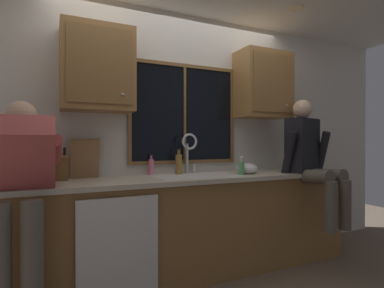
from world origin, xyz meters
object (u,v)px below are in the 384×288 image
soap_dispenser (241,168)px  bottle_green_glass (151,167)px  mixing_bowl (247,168)px  bottle_tall_clear (179,164)px  knife_block (60,168)px  person_standing (18,186)px  person_sitting_on_counter (310,155)px  cutting_board (85,159)px

soap_dispenser → bottle_green_glass: 0.87m
mixing_bowl → bottle_tall_clear: 0.69m
bottle_green_glass → bottle_tall_clear: bearing=-14.8°
bottle_green_glass → soap_dispenser: bearing=-24.4°
bottle_green_glass → knife_block: bearing=-172.3°
person_standing → soap_dispenser: size_ratio=8.56×
person_standing → knife_block: person_standing is taller
knife_block → bottle_green_glass: bearing=7.7°
soap_dispenser → bottle_tall_clear: size_ratio=0.71×
person_standing → bottle_tall_clear: 1.41m
person_standing → bottle_green_glass: person_standing is taller
knife_block → bottle_tall_clear: bearing=2.2°
person_sitting_on_counter → bottle_green_glass: person_sitting_on_counter is taller
knife_block → bottle_tall_clear: size_ratio=1.27×
cutting_board → bottle_green_glass: (0.60, 0.03, -0.09)m
person_sitting_on_counter → mixing_bowl: person_sitting_on_counter is taller
person_standing → bottle_green_glass: size_ratio=7.78×
person_sitting_on_counter → bottle_tall_clear: bearing=160.7°
mixing_bowl → bottle_tall_clear: (-0.65, 0.22, 0.05)m
cutting_board → bottle_tall_clear: cutting_board is taller
knife_block → bottle_tall_clear: 1.07m
person_standing → knife_block: (0.26, 0.43, 0.08)m
person_standing → mixing_bowl: 1.99m
person_sitting_on_counter → cutting_board: size_ratio=3.60×
cutting_board → bottle_green_glass: bearing=2.5°
knife_block → bottle_green_glass: 0.82m
mixing_bowl → soap_dispenser: size_ratio=1.26×
bottle_tall_clear → knife_block: bearing=-177.8°
knife_block → mixing_bowl: (1.72, -0.18, -0.06)m
knife_block → bottle_green_glass: (0.81, 0.11, -0.03)m
bottle_green_glass → person_sitting_on_counter: bearing=-18.5°
person_standing → bottle_tall_clear: bearing=19.6°
soap_dispenser → bottle_tall_clear: (-0.53, 0.29, 0.04)m
soap_dispenser → bottle_green_glass: bottle_green_glass is taller
mixing_bowl → bottle_green_glass: bottle_green_glass is taller
soap_dispenser → bottle_green_glass: (-0.79, 0.36, 0.01)m
bottle_green_glass → bottle_tall_clear: size_ratio=0.78×
bottle_green_glass → bottle_tall_clear: (0.26, -0.07, 0.02)m
person_standing → soap_dispenser: (1.85, 0.18, 0.04)m
cutting_board → bottle_tall_clear: bearing=-2.8°
knife_block → soap_dispenser: 1.62m
person_standing → cutting_board: bearing=48.3°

